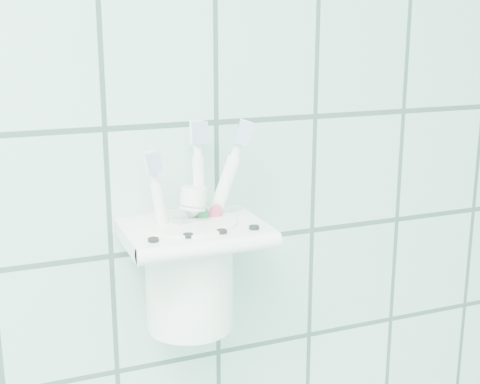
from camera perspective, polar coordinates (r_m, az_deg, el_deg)
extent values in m
cube|color=white|center=(0.70, -4.95, -3.28)|extent=(0.06, 0.02, 0.04)
cube|color=white|center=(0.67, -4.02, -3.39)|extent=(0.14, 0.11, 0.02)
cylinder|color=white|center=(0.62, -2.51, -4.80)|extent=(0.14, 0.02, 0.02)
cylinder|color=black|center=(0.62, -7.41, -4.12)|extent=(0.01, 0.01, 0.00)
cylinder|color=black|center=(0.62, -4.44, -3.78)|extent=(0.01, 0.01, 0.00)
cylinder|color=black|center=(0.63, -1.57, -3.44)|extent=(0.01, 0.01, 0.00)
cylinder|color=black|center=(0.65, 1.21, -3.10)|extent=(0.01, 0.01, 0.00)
cylinder|color=white|center=(0.68, -4.35, -6.99)|extent=(0.09, 0.09, 0.11)
cylinder|color=white|center=(0.67, -4.44, -2.66)|extent=(0.10, 0.10, 0.01)
cylinder|color=black|center=(0.67, -4.44, -2.58)|extent=(0.08, 0.08, 0.00)
cylinder|color=white|center=(0.67, -5.26, -5.12)|extent=(0.04, 0.02, 0.15)
cylinder|color=white|center=(0.65, -5.43, 1.77)|extent=(0.01, 0.01, 0.02)
cube|color=silver|center=(0.64, -5.32, 2.77)|extent=(0.02, 0.01, 0.02)
cube|color=white|center=(0.64, -5.48, 2.87)|extent=(0.02, 0.01, 0.02)
ellipsoid|color=red|center=(0.66, -5.18, -3.81)|extent=(0.02, 0.01, 0.03)
cylinder|color=white|center=(0.67, -3.23, -4.15)|extent=(0.02, 0.04, 0.17)
cylinder|color=white|center=(0.65, -3.35, 3.66)|extent=(0.01, 0.01, 0.02)
cube|color=silver|center=(0.64, -3.20, 4.81)|extent=(0.02, 0.01, 0.02)
cube|color=white|center=(0.65, -3.40, 4.90)|extent=(0.01, 0.01, 0.03)
ellipsoid|color=green|center=(0.66, -3.10, -2.66)|extent=(0.02, 0.01, 0.03)
cylinder|color=white|center=(0.68, -5.27, -3.56)|extent=(0.08, 0.02, 0.17)
cylinder|color=white|center=(0.66, -5.46, 4.55)|extent=(0.02, 0.01, 0.03)
cube|color=silver|center=(0.65, -5.34, 5.74)|extent=(0.02, 0.01, 0.03)
cube|color=white|center=(0.66, -5.52, 5.84)|extent=(0.02, 0.01, 0.03)
ellipsoid|color=#D83F72|center=(0.67, -5.16, -2.01)|extent=(0.03, 0.01, 0.03)
cube|color=silver|center=(0.67, -5.21, -6.70)|extent=(0.05, 0.03, 0.11)
cube|color=silver|center=(0.69, -5.11, -10.69)|extent=(0.04, 0.02, 0.02)
cone|color=silver|center=(0.65, -5.33, -1.90)|extent=(0.04, 0.04, 0.02)
cylinder|color=white|center=(0.65, -5.36, -0.70)|extent=(0.04, 0.03, 0.03)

